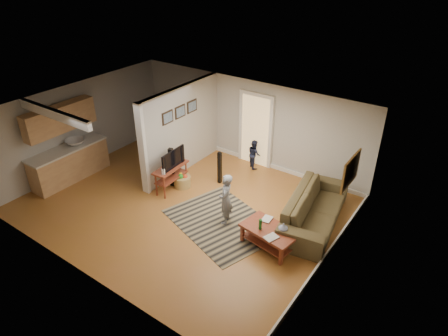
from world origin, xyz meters
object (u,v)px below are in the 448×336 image
Objects in this scene: tv_console at (171,169)px; speaker_left at (172,167)px; sofa at (313,222)px; child at (226,222)px; toddler at (254,167)px; coffee_table at (271,233)px; toy_basket at (182,181)px; speaker_right at (220,168)px.

tv_console is 0.99× the size of speaker_left.
child is at bearing 115.00° from sofa.
coffee_table is at bearing 166.03° from toddler.
child is at bearing -18.41° from toy_basket.
speaker_left is at bearing -159.59° from toy_basket.
child is (2.14, -0.52, -0.56)m from speaker_left.
toddler is at bearing 175.65° from child.
toddler is at bearing 74.55° from speaker_right.
speaker_right reaches higher than coffee_table.
sofa is at bearing 8.89° from tv_console.
tv_console is at bearing -132.31° from speaker_right.
speaker_right is (-2.88, 0.20, 0.47)m from sofa.
sofa is at bearing 102.26° from child.
speaker_right is 1.42m from toddler.
coffee_table is at bearing -34.02° from speaker_right.
tv_console is 2.40× the size of toy_basket.
tv_console reaches higher than child.
toy_basket is at bearing 89.35° from sofa.
speaker_left is (-3.86, -0.65, 0.56)m from sofa.
speaker_left is 0.87× the size of child.
coffee_table is (-0.42, -1.33, 0.37)m from sofa.
sofa is 2.08m from child.
tv_console is at bearing -69.70° from speaker_left.
speaker_left is at bearing 168.66° from coffee_table.
sofa is at bearing 72.39° from coffee_table.
toddler is (1.02, 2.04, -0.17)m from toy_basket.
tv_console is 1.18× the size of speaker_right.
tv_console is 2.66m from toddler.
toddler is at bearing 50.44° from sofa.
child is at bearing 146.59° from toddler.
speaker_left reaches higher than toddler.
sofa is 3.09× the size of toddler.
child is (2.01, -0.36, -0.62)m from tv_console.
speaker_right is 1.08× the size of toddler.
speaker_right is (0.85, 1.01, -0.15)m from tv_console.
child is at bearing 172.79° from coffee_table.
toy_basket is at bearing 2.26° from speaker_left.
tv_console is 0.54m from toy_basket.
coffee_table is at bearing 153.09° from sofa.
sofa is 3.86m from tv_console.
coffee_table is 3.51m from speaker_left.
sofa is at bearing -8.64° from speaker_left.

